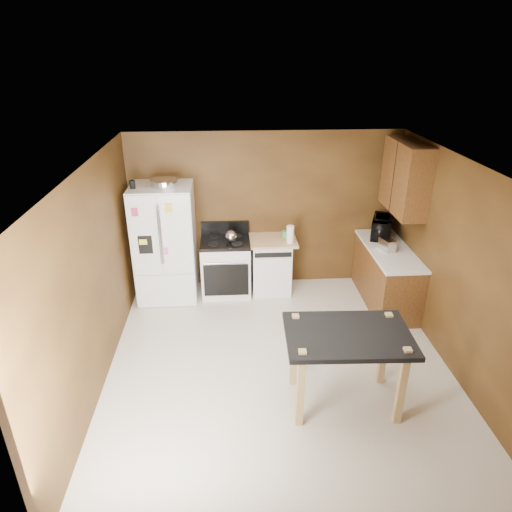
{
  "coord_description": "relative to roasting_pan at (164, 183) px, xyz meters",
  "views": [
    {
      "loc": [
        -0.57,
        -4.58,
        3.66
      ],
      "look_at": [
        -0.23,
        0.85,
        1.12
      ],
      "focal_mm": 32.0,
      "sensor_mm": 36.0,
      "label": 1
    }
  ],
  "objects": [
    {
      "name": "refrigerator",
      "position": [
        -0.07,
        0.01,
        -0.95
      ],
      "size": [
        0.9,
        0.8,
        1.8
      ],
      "color": "white",
      "rests_on": "ground"
    },
    {
      "name": "kettle",
      "position": [
        0.94,
        0.0,
        -0.86
      ],
      "size": [
        0.19,
        0.19,
        0.19
      ],
      "primitive_type": "sphere",
      "color": "silver",
      "rests_on": "gas_range"
    },
    {
      "name": "wall_right",
      "position": [
        3.58,
        -1.85,
        -0.6
      ],
      "size": [
        0.0,
        4.5,
        4.5
      ],
      "primitive_type": "plane",
      "rotation": [
        1.57,
        0.0,
        -1.57
      ],
      "color": "brown",
      "rests_on": "ground"
    },
    {
      "name": "pen_cup",
      "position": [
        -0.43,
        -0.08,
        0.01
      ],
      "size": [
        0.08,
        0.08,
        0.12
      ],
      "primitive_type": "cylinder",
      "color": "black",
      "rests_on": "refrigerator"
    },
    {
      "name": "wall_front",
      "position": [
        1.48,
        -4.1,
        -0.6
      ],
      "size": [
        4.2,
        0.0,
        4.2
      ],
      "primitive_type": "plane",
      "rotation": [
        -1.57,
        0.0,
        0.0
      ],
      "color": "brown",
      "rests_on": "ground"
    },
    {
      "name": "roasting_pan",
      "position": [
        0.0,
        0.0,
        0.0
      ],
      "size": [
        0.39,
        0.39,
        0.1
      ],
      "primitive_type": "cylinder",
      "color": "silver",
      "rests_on": "refrigerator"
    },
    {
      "name": "paper_towel",
      "position": [
        1.84,
        -0.04,
        -0.83
      ],
      "size": [
        0.13,
        0.13,
        0.27
      ],
      "primitive_type": "cylinder",
      "rotation": [
        0.0,
        0.0,
        0.12
      ],
      "color": "white",
      "rests_on": "dishwasher"
    },
    {
      "name": "microwave",
      "position": [
        3.29,
        0.07,
        -0.8
      ],
      "size": [
        0.53,
        0.63,
        0.29
      ],
      "primitive_type": "imported",
      "rotation": [
        0.0,
        0.0,
        1.19
      ],
      "color": "black",
      "rests_on": "right_cabinets"
    },
    {
      "name": "gas_range",
      "position": [
        0.84,
        0.07,
        -1.39
      ],
      "size": [
        0.76,
        0.68,
        1.1
      ],
      "color": "white",
      "rests_on": "ground"
    },
    {
      "name": "island",
      "position": [
        2.13,
        -2.52,
        -1.07
      ],
      "size": [
        1.34,
        0.92,
        0.94
      ],
      "color": "black",
      "rests_on": "ground"
    },
    {
      "name": "wall_left",
      "position": [
        -0.62,
        -1.85,
        -0.6
      ],
      "size": [
        0.0,
        4.5,
        4.5
      ],
      "primitive_type": "plane",
      "rotation": [
        1.57,
        0.0,
        1.57
      ],
      "color": "brown",
      "rests_on": "ground"
    },
    {
      "name": "dishwasher",
      "position": [
        1.56,
        0.1,
        -1.4
      ],
      "size": [
        0.78,
        0.63,
        0.89
      ],
      "color": "white",
      "rests_on": "ground"
    },
    {
      "name": "ceiling",
      "position": [
        1.48,
        -1.85,
        0.65
      ],
      "size": [
        4.5,
        4.5,
        0.0
      ],
      "primitive_type": "plane",
      "rotation": [
        3.14,
        0.0,
        0.0
      ],
      "color": "white",
      "rests_on": "ground"
    },
    {
      "name": "green_canister",
      "position": [
        1.79,
        0.17,
        -0.91
      ],
      "size": [
        0.11,
        0.11,
        0.11
      ],
      "primitive_type": "cylinder",
      "rotation": [
        0.0,
        0.0,
        -0.17
      ],
      "color": "#43AE67",
      "rests_on": "dishwasher"
    },
    {
      "name": "floor",
      "position": [
        1.48,
        -1.85,
        -1.85
      ],
      "size": [
        4.5,
        4.5,
        0.0
      ],
      "primitive_type": "plane",
      "color": "beige",
      "rests_on": "ground"
    },
    {
      "name": "right_cabinets",
      "position": [
        3.32,
        -0.37,
        -0.94
      ],
      "size": [
        0.63,
        1.58,
        2.45
      ],
      "color": "brown",
      "rests_on": "ground"
    },
    {
      "name": "toaster",
      "position": [
        3.21,
        -0.45,
        -0.86
      ],
      "size": [
        0.22,
        0.28,
        0.18
      ],
      "primitive_type": "cube",
      "rotation": [
        0.0,
        0.0,
        0.31
      ],
      "color": "silver",
      "rests_on": "right_cabinets"
    },
    {
      "name": "wall_back",
      "position": [
        1.48,
        0.4,
        -0.6
      ],
      "size": [
        4.2,
        0.0,
        4.2
      ],
      "primitive_type": "plane",
      "rotation": [
        1.57,
        0.0,
        0.0
      ],
      "color": "brown",
      "rests_on": "ground"
    }
  ]
}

